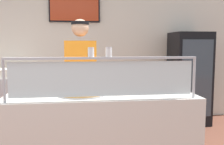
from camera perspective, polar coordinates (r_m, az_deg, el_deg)
name	(u,v)px	position (r m, az deg, el deg)	size (l,w,h in m)	color
shop_rear_unit	(90,50)	(4.90, -4.90, 5.12)	(6.31, 0.13, 2.70)	silver
serving_counter	(101,139)	(2.73, -2.46, -14.71)	(1.91, 0.69, 0.95)	silver
sneeze_guard	(103,72)	(2.28, -1.93, 0.01)	(1.73, 0.06, 0.39)	#B2B5BC
pizza_tray	(82,93)	(2.60, -6.79, -4.54)	(0.51, 0.51, 0.04)	#9EA0A8
pizza_server	(80,91)	(2.58, -7.11, -4.14)	(0.07, 0.28, 0.01)	#ADAFB7
parmesan_shaker	(91,53)	(2.26, -4.71, 4.41)	(0.06, 0.06, 0.09)	white
pepper_flake_shaker	(109,53)	(2.28, -0.74, 4.47)	(0.06, 0.06, 0.09)	white
worker_figure	(81,81)	(3.17, -6.90, -1.89)	(0.41, 0.50, 1.76)	#23232D
drink_fridge	(189,78)	(4.92, 16.85, -1.22)	(0.65, 0.64, 1.68)	black
prep_shelf	(4,104)	(4.69, -23.00, -6.52)	(0.70, 0.55, 0.92)	#B7BABF
pizza_box_stack	(2,73)	(4.60, -23.30, -0.11)	(0.47, 0.46, 0.14)	silver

